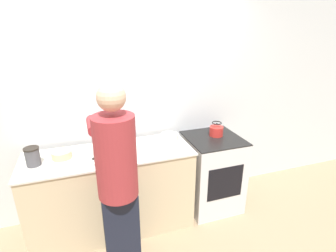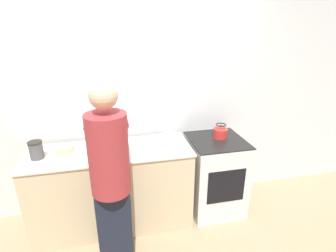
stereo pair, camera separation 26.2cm
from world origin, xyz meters
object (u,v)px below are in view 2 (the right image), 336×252
cutting_board (106,155)px  canister_jar (36,150)px  kettle (220,132)px  knife (101,154)px  bowl_prep (64,149)px  oven (215,175)px  person (110,176)px

cutting_board → canister_jar: (-0.64, 0.10, 0.08)m
kettle → cutting_board: bearing=-171.5°
knife → bowl_prep: bearing=147.3°
kettle → bowl_prep: (-1.68, -0.02, -0.03)m
kettle → bowl_prep: 1.68m
kettle → bowl_prep: bearing=-179.3°
cutting_board → canister_jar: bearing=171.2°
oven → cutting_board: bearing=-173.6°
oven → person: (-1.19, -0.58, 0.49)m
cutting_board → kettle: kettle is taller
oven → knife: (-1.27, -0.12, 0.48)m
bowl_prep → oven: bearing=-1.1°
person → cutting_board: person is taller
cutting_board → canister_jar: 0.65m
person → kettle: 1.39m
cutting_board → knife: 0.05m
cutting_board → kettle: bearing=8.5°
knife → kettle: bearing=-2.1°
person → canister_jar: size_ratio=9.95×
knife → canister_jar: 0.60m
person → oven: bearing=26.1°
person → cutting_board: bearing=94.9°
cutting_board → bowl_prep: size_ratio=1.66×
person → bowl_prep: bearing=125.7°
oven → kettle: size_ratio=5.55×
oven → knife: knife is taller
oven → knife: bearing=-174.6°
knife → kettle: size_ratio=1.15×
kettle → canister_jar: (-1.92, -0.09, 0.02)m
person → canister_jar: 0.87m
oven → canister_jar: size_ratio=5.19×
kettle → canister_jar: bearing=-177.3°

